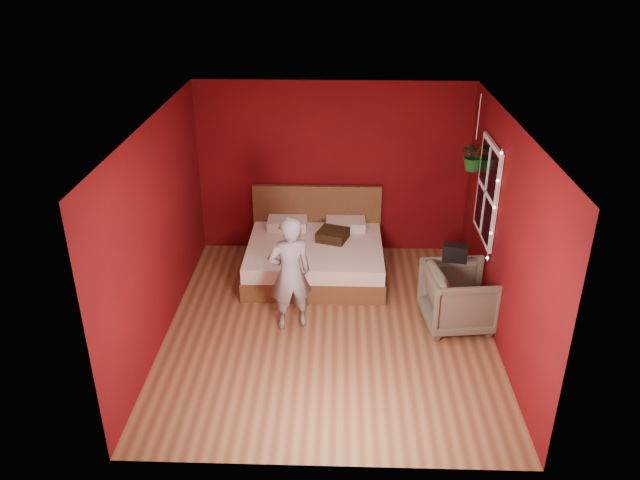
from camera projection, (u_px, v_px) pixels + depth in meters
The scene contains 10 objects.
floor at pixel (329, 328), 7.76m from camera, with size 4.50×4.50×0.00m, color #8D5D38.
room_walls at pixel (330, 204), 7.03m from camera, with size 4.04×4.54×2.62m.
window at pixel (487, 191), 7.86m from camera, with size 0.05×0.97×1.27m.
fairy_lights at pixel (494, 207), 7.39m from camera, with size 0.04×0.04×1.45m.
bed at pixel (315, 254), 8.97m from camera, with size 1.93×1.64×1.06m.
person at pixel (290, 274), 7.49m from camera, with size 0.54×0.35×1.48m, color gray.
armchair at pixel (459, 297), 7.69m from camera, with size 0.83×0.85×0.77m, color #5D5A4A.
handbag at pixel (455, 253), 7.68m from camera, with size 0.30×0.15×0.22m, color black.
throw_pillow at pixel (333, 235), 8.90m from camera, with size 0.40×0.40×0.14m, color #322010.
hanging_plant at pixel (474, 155), 8.24m from camera, with size 0.44×0.40×1.02m.
Camera 1 is at (0.10, -6.50, 4.39)m, focal length 35.00 mm.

